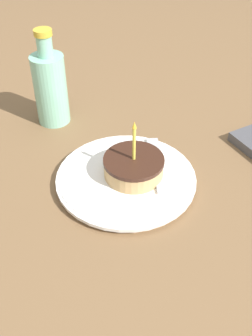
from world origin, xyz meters
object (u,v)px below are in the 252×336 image
Objects in this scene: cake_slice at (134,166)px; bottle at (50,87)px; plate at (126,179)px; fork at (155,160)px.

bottle is (0.27, 0.06, 0.05)m from cake_slice.
cake_slice reaches higher than plate.
bottle is at bearing 23.62° from fork.
cake_slice is (-0.00, -0.01, 0.03)m from plate.
plate is 0.28m from bottle.
bottle is at bearing 11.56° from cake_slice.
bottle reaches higher than cake_slice.
fork is (0.01, -0.06, -0.02)m from cake_slice.
cake_slice is at bearing -168.44° from bottle.
fork is (0.01, -0.07, 0.01)m from plate.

